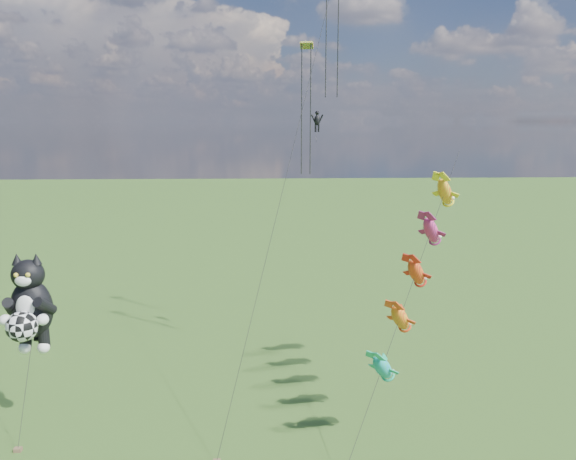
{
  "coord_description": "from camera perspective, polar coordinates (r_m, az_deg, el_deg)",
  "views": [
    {
      "loc": [
        10.27,
        -27.7,
        17.77
      ],
      "look_at": [
        11.85,
        9.37,
        10.58
      ],
      "focal_mm": 35.0,
      "sensor_mm": 36.0,
      "label": 1
    }
  ],
  "objects": [
    {
      "name": "cat_kite_rig",
      "position": [
        35.43,
        -24.82,
        -6.98
      ],
      "size": [
        2.7,
        4.18,
        10.47
      ],
      "rotation": [
        0.0,
        0.0,
        -0.05
      ],
      "color": "brown",
      "rests_on": "ground"
    },
    {
      "name": "parafoil_rig",
      "position": [
        40.38,
        2.85,
        13.56
      ],
      "size": [
        8.48,
        15.98,
        27.42
      ],
      "rotation": [
        0.0,
        0.0,
        -0.37
      ],
      "color": "brown",
      "rests_on": "ground"
    },
    {
      "name": "fish_windsock_rig",
      "position": [
        34.43,
        12.87,
        -4.26
      ],
      "size": [
        9.65,
        12.86,
        15.82
      ],
      "rotation": [
        0.0,
        0.0,
        -0.32
      ],
      "color": "brown",
      "rests_on": "ground"
    },
    {
      "name": "ground",
      "position": [
        34.47,
        -20.79,
        -20.84
      ],
      "size": [
        300.0,
        300.0,
        0.0
      ],
      "primitive_type": "plane",
      "color": "#1C4110"
    }
  ]
}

